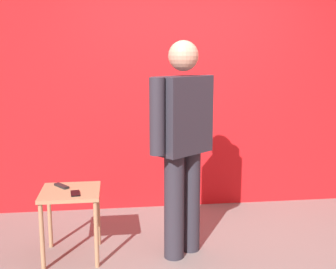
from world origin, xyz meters
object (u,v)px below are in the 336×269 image
Objects in this scene: side_table at (71,202)px; cell_phone at (75,193)px; standing_person at (183,139)px; tv_remote at (62,186)px.

side_table is 0.15m from cell_phone.
side_table is at bearing 107.99° from cell_phone.
tv_remote is at bearing 171.45° from standing_person.
tv_remote reaches higher than side_table.
tv_remote is (-0.13, 0.20, 0.01)m from cell_phone.
cell_phone is (0.05, -0.10, 0.11)m from side_table.
standing_person reaches higher than side_table.
standing_person is 10.56× the size of tv_remote.
side_table is 0.17m from tv_remote.
cell_phone is 0.24m from tv_remote.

